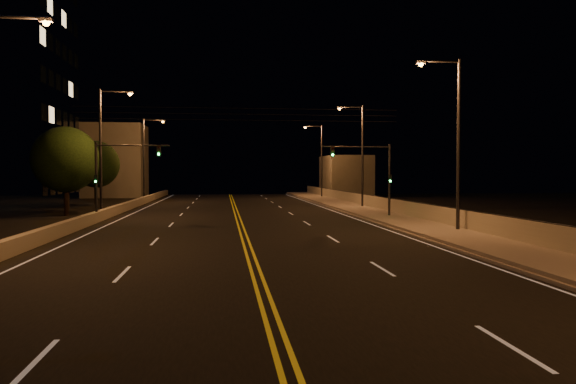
{
  "coord_description": "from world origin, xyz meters",
  "views": [
    {
      "loc": [
        -1.11,
        -8.82,
        3.44
      ],
      "look_at": [
        2.0,
        18.0,
        2.5
      ],
      "focal_mm": 35.0,
      "sensor_mm": 36.0,
      "label": 1
    }
  ],
  "objects": [
    {
      "name": "tree_1",
      "position": [
        -15.69,
        45.93,
        3.92
      ],
      "size": [
        4.59,
        4.59,
        6.22
      ],
      "color": "black",
      "rests_on": "ground"
    },
    {
      "name": "streetlight_2",
      "position": [
        11.53,
        42.24,
        5.54
      ],
      "size": [
        2.55,
        0.28,
        9.65
      ],
      "color": "#2D2D33",
      "rests_on": "ground"
    },
    {
      "name": "lane_markings",
      "position": [
        0.0,
        19.93,
        0.02
      ],
      "size": [
        17.32,
        116.0,
        0.0
      ],
      "color": "silver",
      "rests_on": "road"
    },
    {
      "name": "tree_0",
      "position": [
        -13.55,
        37.57,
        4.47
      ],
      "size": [
        5.24,
        5.24,
        7.1
      ],
      "color": "black",
      "rests_on": "ground"
    },
    {
      "name": "sidewalk",
      "position": [
        10.8,
        20.0,
        0.15
      ],
      "size": [
        3.6,
        120.0,
        0.3
      ],
      "primitive_type": "cube",
      "color": "gray",
      "rests_on": "ground"
    },
    {
      "name": "parapet_rail",
      "position": [
        12.45,
        20.0,
        1.33
      ],
      "size": [
        0.06,
        120.0,
        0.06
      ],
      "primitive_type": "cylinder",
      "rotation": [
        1.57,
        0.0,
        0.0
      ],
      "color": "black",
      "rests_on": "parapet_wall"
    },
    {
      "name": "distant_building_left",
      "position": [
        -16.0,
        71.78,
        5.05
      ],
      "size": [
        8.0,
        8.0,
        10.09
      ],
      "primitive_type": "cube",
      "color": "gray",
      "rests_on": "ground"
    },
    {
      "name": "jersey_barrier",
      "position": [
        -9.85,
        20.0,
        0.36
      ],
      "size": [
        0.45,
        120.0,
        0.73
      ],
      "primitive_type": "cube",
      "color": "#AAA28E",
      "rests_on": "ground"
    },
    {
      "name": "streetlight_1",
      "position": [
        11.53,
        20.84,
        5.54
      ],
      "size": [
        2.55,
        0.28,
        9.65
      ],
      "color": "#2D2D33",
      "rests_on": "ground"
    },
    {
      "name": "streetlight_5",
      "position": [
        -9.93,
        34.49,
        5.54
      ],
      "size": [
        2.55,
        0.28,
        9.65
      ],
      "color": "#2D2D33",
      "rests_on": "ground"
    },
    {
      "name": "traffic_signal_left",
      "position": [
        -8.73,
        31.09,
        3.54
      ],
      "size": [
        5.11,
        0.31,
        5.52
      ],
      "color": "#2D2D33",
      "rests_on": "ground"
    },
    {
      "name": "parapet_wall",
      "position": [
        12.45,
        20.0,
        0.8
      ],
      "size": [
        0.3,
        120.0,
        1.0
      ],
      "primitive_type": "cube",
      "color": "#AAA28E",
      "rests_on": "sidewalk"
    },
    {
      "name": "overhead_wires",
      "position": [
        0.0,
        29.5,
        7.4
      ],
      "size": [
        22.0,
        0.03,
        0.83
      ],
      "color": "black"
    },
    {
      "name": "streetlight_6",
      "position": [
        -9.93,
        57.53,
        5.54
      ],
      "size": [
        2.55,
        0.28,
        9.65
      ],
      "color": "#2D2D33",
      "rests_on": "ground"
    },
    {
      "name": "tree_2",
      "position": [
        -14.77,
        53.77,
        4.32
      ],
      "size": [
        5.07,
        5.07,
        6.86
      ],
      "color": "black",
      "rests_on": "ground"
    },
    {
      "name": "streetlight_3",
      "position": [
        11.53,
        63.95,
        5.54
      ],
      "size": [
        2.55,
        0.28,
        9.65
      ],
      "color": "#2D2D33",
      "rests_on": "ground"
    },
    {
      "name": "road",
      "position": [
        0.0,
        20.0,
        0.01
      ],
      "size": [
        18.0,
        120.0,
        0.02
      ],
      "primitive_type": "cube",
      "color": "black",
      "rests_on": "ground"
    },
    {
      "name": "distant_building_right",
      "position": [
        16.5,
        70.75,
        2.91
      ],
      "size": [
        6.0,
        10.0,
        5.82
      ],
      "primitive_type": "cube",
      "color": "gray",
      "rests_on": "ground"
    },
    {
      "name": "curb",
      "position": [
        8.93,
        20.0,
        0.07
      ],
      "size": [
        0.14,
        120.0,
        0.15
      ],
      "primitive_type": "cube",
      "color": "gray",
      "rests_on": "ground"
    },
    {
      "name": "traffic_signal_right",
      "position": [
        9.93,
        31.09,
        3.54
      ],
      "size": [
        5.11,
        0.31,
        5.52
      ],
      "color": "#2D2D33",
      "rests_on": "ground"
    }
  ]
}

